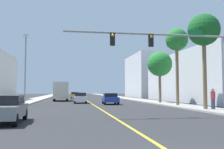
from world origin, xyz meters
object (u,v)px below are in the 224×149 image
at_px(palm_far, 160,64).
at_px(car_silver, 78,96).
at_px(car_gray, 6,109).
at_px(traffic_signal_mast, 175,50).
at_px(car_yellow, 75,95).
at_px(delivery_truck, 61,91).
at_px(palm_near, 204,31).
at_px(car_white, 80,98).
at_px(car_blue, 110,99).
at_px(street_lamp, 25,65).
at_px(palm_mid, 177,41).
at_px(pedestrian, 213,99).

bearing_deg(palm_far, car_silver, 117.95).
bearing_deg(car_gray, car_silver, -98.84).
height_order(traffic_signal_mast, palm_far, palm_far).
distance_m(car_yellow, delivery_truck, 14.95).
xyz_separation_m(palm_near, car_white, (-10.33, 15.09, -6.30)).
height_order(palm_near, car_blue, palm_near).
bearing_deg(car_blue, car_yellow, 101.06).
xyz_separation_m(palm_near, car_blue, (-6.67, 11.47, -6.32)).
relative_size(car_silver, delivery_truck, 0.65).
height_order(traffic_signal_mast, car_yellow, traffic_signal_mast).
bearing_deg(street_lamp, car_gray, -83.47).
relative_size(street_lamp, palm_near, 1.00).
height_order(car_yellow, car_silver, car_yellow).
xyz_separation_m(car_blue, delivery_truck, (-6.66, 11.67, 0.93)).
bearing_deg(car_blue, palm_near, -57.54).
bearing_deg(palm_near, car_white, 124.41).
xyz_separation_m(palm_near, palm_mid, (0.14, 6.17, 0.31)).
xyz_separation_m(palm_far, car_silver, (-10.49, 19.77, -4.63)).
distance_m(car_white, car_blue, 5.15).
relative_size(palm_far, car_yellow, 1.65).
xyz_separation_m(street_lamp, car_yellow, (6.42, 26.63, -4.07)).
bearing_deg(pedestrian, street_lamp, -8.86).
xyz_separation_m(car_white, car_gray, (-4.83, -21.24, 0.01)).
distance_m(traffic_signal_mast, delivery_truck, 28.85).
bearing_deg(traffic_signal_mast, street_lamp, 129.44).
xyz_separation_m(car_gray, delivery_truck, (1.84, 29.29, 0.90)).
xyz_separation_m(palm_far, car_gray, (-15.49, -18.49, -4.58)).
distance_m(car_white, car_gray, 21.78).
relative_size(palm_mid, palm_far, 1.25).
bearing_deg(palm_far, car_yellow, 113.44).
distance_m(palm_mid, pedestrian, 9.09).
bearing_deg(palm_far, palm_mid, -91.74).
bearing_deg(palm_mid, car_blue, 142.09).
bearing_deg(palm_mid, palm_near, -91.27).
distance_m(car_white, car_silver, 17.02).
bearing_deg(street_lamp, car_silver, 71.52).
height_order(palm_near, car_white, palm_near).
distance_m(traffic_signal_mast, street_lamp, 19.91).
bearing_deg(delivery_truck, palm_far, -40.09).
bearing_deg(car_white, car_silver, 91.08).
distance_m(palm_mid, delivery_truck, 22.39).
height_order(traffic_signal_mast, car_silver, traffic_signal_mast).
relative_size(palm_near, car_gray, 1.98).
height_order(car_blue, pedestrian, pedestrian).
distance_m(palm_far, car_white, 11.92).
bearing_deg(car_gray, car_blue, -117.15).
height_order(car_silver, delivery_truck, delivery_truck).
relative_size(car_yellow, car_silver, 0.91).
height_order(palm_mid, car_white, palm_mid).
xyz_separation_m(palm_near, car_gray, (-15.17, -6.15, -6.29)).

